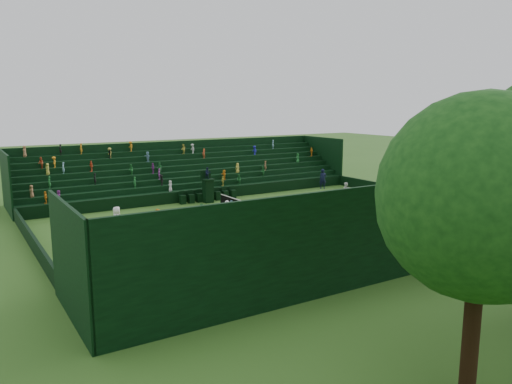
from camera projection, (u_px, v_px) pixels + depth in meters
ground at (256, 218)px, 38.33m from camera, size 160.00×160.00×0.00m
court_surface at (256, 217)px, 38.33m from camera, size 12.97×26.77×0.01m
perimeter_wall_north at (401, 192)px, 46.46m from camera, size 17.17×0.20×1.00m
perimeter_wall_south at (32, 241)px, 30.02m from camera, size 17.17×0.20×1.00m
perimeter_wall_east at (327, 236)px, 31.14m from camera, size 0.20×31.77×1.00m
perimeter_wall_west at (207, 194)px, 45.34m from camera, size 0.20×31.77×1.00m
north_grandstand at (377, 235)px, 27.46m from camera, size 6.60×32.00×4.90m
south_grandstand at (188, 177)px, 48.66m from camera, size 6.60×32.00×4.90m
tennis_net at (256, 211)px, 38.24m from camera, size 11.67×0.10×1.06m
umpire_chair at (208, 187)px, 43.93m from camera, size 1.00×1.00×3.14m
courtside_chairs at (208, 196)px, 44.70m from camera, size 0.51×5.49×1.12m
player_near_west at (117, 220)px, 33.59m from camera, size 0.97×0.71×1.84m
player_near_east at (227, 213)px, 35.59m from camera, size 0.81×0.80×1.88m
player_far_west at (346, 191)px, 44.86m from camera, size 0.81×0.64×1.65m
player_far_east at (321, 204)px, 38.93m from camera, size 1.27×0.91×1.78m
line_judge_north at (323, 179)px, 51.02m from camera, size 0.73×0.87×2.03m
line_judge_south at (54, 208)px, 37.08m from camera, size 0.68×0.83×1.95m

